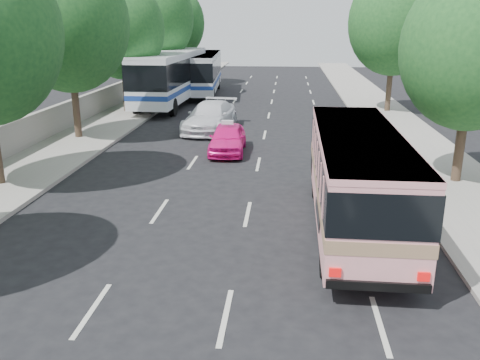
# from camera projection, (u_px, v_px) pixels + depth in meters

# --- Properties ---
(ground) EXTENTS (120.00, 120.00, 0.00)m
(ground) POSITION_uv_depth(u_px,v_px,m) (195.00, 270.00, 12.69)
(ground) COLOR black
(ground) RESTS_ON ground
(sidewalk_left) EXTENTS (4.00, 90.00, 0.15)m
(sidewalk_left) POSITION_uv_depth(u_px,v_px,m) (119.00, 117.00, 32.41)
(sidewalk_left) COLOR #9E998E
(sidewalk_left) RESTS_ON ground
(sidewalk_right) EXTENTS (4.00, 90.00, 0.12)m
(sidewalk_right) POSITION_uv_depth(u_px,v_px,m) (391.00, 122.00, 30.92)
(sidewalk_right) COLOR #9E998E
(sidewalk_right) RESTS_ON ground
(low_wall) EXTENTS (0.30, 90.00, 1.50)m
(low_wall) POSITION_uv_depth(u_px,v_px,m) (91.00, 104.00, 32.33)
(low_wall) COLOR #9E998E
(low_wall) RESTS_ON sidewalk_left
(tree_left_c) EXTENTS (6.00, 6.00, 9.35)m
(tree_left_c) POSITION_uv_depth(u_px,v_px,m) (68.00, 17.00, 24.86)
(tree_left_c) COLOR #38281E
(tree_left_c) RESTS_ON ground
(tree_left_d) EXTENTS (5.52, 5.52, 8.60)m
(tree_left_d) POSITION_uv_depth(u_px,v_px,m) (122.00, 26.00, 32.60)
(tree_left_d) COLOR #38281E
(tree_left_d) RESTS_ON ground
(tree_left_e) EXTENTS (6.30, 6.30, 9.82)m
(tree_left_e) POSITION_uv_depth(u_px,v_px,m) (154.00, 15.00, 39.95)
(tree_left_e) COLOR #38281E
(tree_left_e) RESTS_ON ground
(tree_left_f) EXTENTS (5.88, 5.88, 9.16)m
(tree_left_f) POSITION_uv_depth(u_px,v_px,m) (174.00, 20.00, 47.70)
(tree_left_f) COLOR #38281E
(tree_left_f) RESTS_ON ground
(tree_right_near) EXTENTS (5.10, 5.10, 7.95)m
(tree_right_near) POSITION_uv_depth(u_px,v_px,m) (476.00, 43.00, 17.90)
(tree_right_near) COLOR #38281E
(tree_right_near) RESTS_ON ground
(tree_right_far) EXTENTS (6.00, 6.00, 9.35)m
(tree_right_far) POSITION_uv_depth(u_px,v_px,m) (396.00, 18.00, 32.80)
(tree_right_far) COLOR #38281E
(tree_right_far) RESTS_ON ground
(pink_bus) EXTENTS (2.44, 9.19, 2.92)m
(pink_bus) POSITION_uv_depth(u_px,v_px,m) (357.00, 170.00, 14.74)
(pink_bus) COLOR #FCA2A8
(pink_bus) RESTS_ON ground
(pink_taxi) EXTENTS (1.72, 4.04, 1.36)m
(pink_taxi) POSITION_uv_depth(u_px,v_px,m) (228.00, 138.00, 23.87)
(pink_taxi) COLOR #F6158C
(pink_taxi) RESTS_ON ground
(white_pickup) EXTENTS (2.90, 5.72, 1.59)m
(white_pickup) POSITION_uv_depth(u_px,v_px,m) (210.00, 117.00, 28.63)
(white_pickup) COLOR white
(white_pickup) RESTS_ON ground
(tour_coach_front) EXTENTS (3.14, 12.89, 3.84)m
(tour_coach_front) POSITION_uv_depth(u_px,v_px,m) (171.00, 73.00, 36.94)
(tour_coach_front) COLOR white
(tour_coach_front) RESTS_ON ground
(tour_coach_rear) EXTENTS (3.31, 11.48, 3.39)m
(tour_coach_rear) POSITION_uv_depth(u_px,v_px,m) (203.00, 70.00, 42.45)
(tour_coach_rear) COLOR silver
(tour_coach_rear) RESTS_ON ground
(taxi_roof_sign) EXTENTS (0.55, 0.20, 0.18)m
(taxi_roof_sign) POSITION_uv_depth(u_px,v_px,m) (228.00, 122.00, 23.64)
(taxi_roof_sign) COLOR silver
(taxi_roof_sign) RESTS_ON pink_taxi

